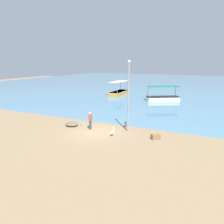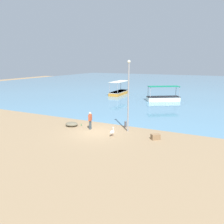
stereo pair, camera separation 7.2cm
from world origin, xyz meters
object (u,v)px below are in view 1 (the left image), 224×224
(fishing_boat_center, at_px, (163,98))
(lamp_post, at_px, (129,93))
(fisherman_standing, at_px, (90,120))
(net_pile, at_px, (72,124))
(fishing_boat_near_left, at_px, (119,92))
(glass_bottle, at_px, (81,125))
(mooring_bollard, at_px, (126,124))
(pelican, at_px, (112,132))
(cargo_crate, at_px, (156,137))

(fishing_boat_center, distance_m, lamp_post, 17.73)
(fisherman_standing, xyz_separation_m, net_pile, (-2.27, 0.08, -0.70))
(fishing_boat_center, distance_m, fishing_boat_near_left, 10.05)
(fisherman_standing, xyz_separation_m, glass_bottle, (-1.40, 0.53, -0.80))
(lamp_post, bearing_deg, net_pile, -171.61)
(glass_bottle, bearing_deg, fisherman_standing, -20.92)
(lamp_post, xyz_separation_m, mooring_bollard, (-0.68, 1.11, -3.28))
(pelican, bearing_deg, glass_bottle, 161.03)
(net_pile, xyz_separation_m, glass_bottle, (0.87, 0.46, -0.09))
(fishing_boat_center, height_order, net_pile, fishing_boat_center)
(fishing_boat_near_left, bearing_deg, cargo_crate, -59.50)
(mooring_bollard, height_order, glass_bottle, mooring_bollard)
(lamp_post, relative_size, net_pile, 5.09)
(net_pile, bearing_deg, lamp_post, 8.39)
(mooring_bollard, distance_m, glass_bottle, 4.51)
(fishing_boat_near_left, distance_m, fisherman_standing, 22.79)
(pelican, height_order, lamp_post, lamp_post)
(fisherman_standing, relative_size, cargo_crate, 2.32)
(lamp_post, bearing_deg, fisherman_standing, -165.18)
(mooring_bollard, bearing_deg, fisherman_standing, -144.35)
(fishing_boat_near_left, xyz_separation_m, pelican, (9.28, -22.75, -0.14))
(cargo_crate, bearing_deg, glass_bottle, 175.36)
(pelican, bearing_deg, fisherman_standing, 162.03)
(fishing_boat_near_left, distance_m, glass_bottle, 21.92)
(glass_bottle, bearing_deg, lamp_post, 4.62)
(cargo_crate, height_order, glass_bottle, cargo_crate)
(pelican, height_order, fisherman_standing, fisherman_standing)
(fishing_boat_near_left, height_order, net_pile, fishing_boat_near_left)
(cargo_crate, bearing_deg, fisherman_standing, 179.11)
(net_pile, xyz_separation_m, cargo_crate, (8.69, -0.18, 0.03))
(glass_bottle, bearing_deg, fishing_boat_near_left, 103.46)
(fishing_boat_near_left, xyz_separation_m, glass_bottle, (5.10, -21.31, -0.41))
(lamp_post, height_order, cargo_crate, lamp_post)
(mooring_bollard, height_order, fisherman_standing, fisherman_standing)
(lamp_post, distance_m, net_pile, 6.78)
(fishing_boat_center, bearing_deg, fisherman_standing, -99.09)
(lamp_post, height_order, glass_bottle, lamp_post)
(fisherman_standing, distance_m, net_pile, 2.37)
(fishing_boat_center, height_order, lamp_post, lamp_post)
(fisherman_standing, height_order, glass_bottle, fisherman_standing)
(fishing_boat_center, xyz_separation_m, glass_bottle, (-4.34, -17.85, -0.43))
(mooring_bollard, distance_m, fisherman_standing, 3.54)
(lamp_post, distance_m, fisherman_standing, 4.55)
(fishing_boat_near_left, distance_m, cargo_crate, 25.47)
(fishing_boat_center, relative_size, lamp_post, 0.83)
(fishing_boat_near_left, bearing_deg, mooring_bollard, -64.75)
(fishing_boat_center, relative_size, fishing_boat_near_left, 0.90)
(fishing_boat_center, distance_m, glass_bottle, 18.37)
(fisherman_standing, bearing_deg, fishing_boat_near_left, 106.57)
(fishing_boat_near_left, bearing_deg, fishing_boat_center, -20.16)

